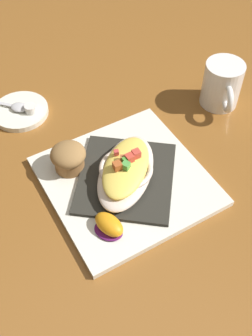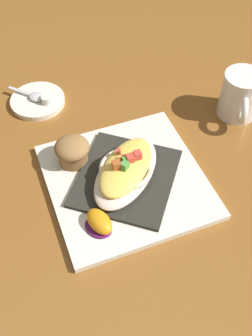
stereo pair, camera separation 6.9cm
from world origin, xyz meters
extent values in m
plane|color=brown|center=(0.00, 0.00, 0.00)|extent=(2.60, 2.60, 0.00)
cube|color=white|center=(0.00, 0.00, 0.01)|extent=(0.31, 0.31, 0.01)
cube|color=#2B2923|center=(0.00, 0.00, 0.02)|extent=(0.24, 0.24, 0.01)
ellipsoid|color=beige|center=(0.00, 0.00, 0.03)|extent=(0.19, 0.17, 0.03)
torus|color=beige|center=(0.00, 0.00, 0.04)|extent=(0.13, 0.13, 0.01)
ellipsoid|color=#F3D457|center=(0.00, 0.00, 0.05)|extent=(0.16, 0.14, 0.02)
cube|color=#D14433|center=(0.01, 0.00, 0.06)|extent=(0.01, 0.01, 0.01)
cube|color=#B25426|center=(-0.02, 0.00, 0.06)|extent=(0.02, 0.02, 0.01)
cube|color=#CE4538|center=(0.02, 0.00, 0.06)|extent=(0.02, 0.02, 0.01)
cube|color=#A95D32|center=(0.00, 0.01, 0.06)|extent=(0.01, 0.01, 0.01)
cube|color=#C8413B|center=(0.00, 0.03, 0.06)|extent=(0.01, 0.01, 0.01)
cube|color=#50A245|center=(-0.01, -0.01, 0.06)|extent=(0.02, 0.02, 0.01)
cube|color=#489933|center=(0.00, 0.00, 0.06)|extent=(0.01, 0.01, 0.01)
cylinder|color=olive|center=(-0.06, 0.09, 0.03)|extent=(0.05, 0.05, 0.03)
ellipsoid|color=olive|center=(-0.06, 0.09, 0.05)|extent=(0.06, 0.06, 0.03)
ellipsoid|color=#4C0F23|center=(-0.06, 0.09, 0.05)|extent=(0.02, 0.02, 0.01)
ellipsoid|color=#581756|center=(-0.09, -0.06, 0.01)|extent=(0.05, 0.06, 0.01)
ellipsoid|color=orange|center=(-0.09, -0.06, 0.02)|extent=(0.04, 0.06, 0.02)
cylinder|color=white|center=(0.29, 0.04, 0.05)|extent=(0.08, 0.08, 0.09)
torus|color=white|center=(0.26, 0.00, 0.05)|extent=(0.04, 0.05, 0.05)
cylinder|color=#4C2D14|center=(0.29, 0.04, 0.03)|extent=(0.07, 0.07, 0.05)
cylinder|color=white|center=(-0.05, 0.28, 0.01)|extent=(0.11, 0.11, 0.01)
ellipsoid|color=silver|center=(-0.05, 0.28, 0.02)|extent=(0.04, 0.05, 0.01)
cube|color=silver|center=(-0.07, 0.31, 0.02)|extent=(0.04, 0.05, 0.00)
cylinder|color=silver|center=(-0.04, 0.26, 0.02)|extent=(0.02, 0.02, 0.02)
camera|label=1|loc=(-0.28, -0.34, 0.58)|focal=43.75mm
camera|label=2|loc=(-0.23, -0.38, 0.58)|focal=43.75mm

